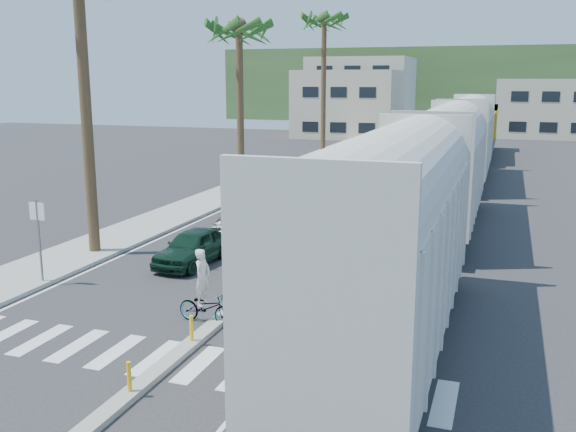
# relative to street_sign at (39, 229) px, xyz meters

# --- Properties ---
(ground) EXTENTS (140.00, 140.00, 0.00)m
(ground) POSITION_rel_street_sign_xyz_m (7.30, -2.00, -1.97)
(ground) COLOR #28282B
(ground) RESTS_ON ground
(sidewalk) EXTENTS (3.00, 90.00, 0.15)m
(sidewalk) POSITION_rel_street_sign_xyz_m (-1.20, 23.00, -1.90)
(sidewalk) COLOR gray
(sidewalk) RESTS_ON ground
(rails) EXTENTS (1.56, 100.00, 0.06)m
(rails) POSITION_rel_street_sign_xyz_m (12.30, 26.00, -1.94)
(rails) COLOR black
(rails) RESTS_ON ground
(median) EXTENTS (0.45, 60.00, 0.85)m
(median) POSITION_rel_street_sign_xyz_m (7.30, 17.96, -1.88)
(median) COLOR gray
(median) RESTS_ON ground
(crosswalk) EXTENTS (14.00, 2.20, 0.01)m
(crosswalk) POSITION_rel_street_sign_xyz_m (7.30, -4.00, -1.97)
(crosswalk) COLOR silver
(crosswalk) RESTS_ON ground
(lane_markings) EXTENTS (9.42, 90.00, 0.01)m
(lane_markings) POSITION_rel_street_sign_xyz_m (5.15, 23.00, -1.97)
(lane_markings) COLOR silver
(lane_markings) RESTS_ON ground
(freight_train) EXTENTS (3.00, 60.94, 5.85)m
(freight_train) POSITION_rel_street_sign_xyz_m (12.30, 18.71, 0.93)
(freight_train) COLOR beige
(freight_train) RESTS_ON ground
(palm_trees) EXTENTS (3.50, 37.20, 13.75)m
(palm_trees) POSITION_rel_street_sign_xyz_m (-0.80, 20.70, 8.84)
(palm_trees) COLOR brown
(palm_trees) RESTS_ON ground
(street_sign) EXTENTS (0.60, 0.08, 3.00)m
(street_sign) POSITION_rel_street_sign_xyz_m (0.00, 0.00, 0.00)
(street_sign) COLOR slate
(street_sign) RESTS_ON ground
(buildings) EXTENTS (38.00, 27.00, 10.00)m
(buildings) POSITION_rel_street_sign_xyz_m (0.89, 69.66, 2.39)
(buildings) COLOR #B3AA8E
(buildings) RESTS_ON ground
(hillside) EXTENTS (80.00, 20.00, 12.00)m
(hillside) POSITION_rel_street_sign_xyz_m (7.30, 98.00, 4.03)
(hillside) COLOR #385628
(hillside) RESTS_ON ground
(car_lead) EXTENTS (2.19, 4.26, 1.37)m
(car_lead) POSITION_rel_street_sign_xyz_m (3.79, 3.96, -1.29)
(car_lead) COLOR black
(car_lead) RESTS_ON ground
(car_second) EXTENTS (1.87, 4.68, 1.51)m
(car_second) POSITION_rel_street_sign_xyz_m (4.02, 8.73, -1.22)
(car_second) COLOR black
(car_second) RESTS_ON ground
(car_third) EXTENTS (3.02, 5.45, 1.47)m
(car_third) POSITION_rel_street_sign_xyz_m (4.46, 14.54, -1.24)
(car_third) COLOR black
(car_third) RESTS_ON ground
(car_rear) EXTENTS (2.82, 5.23, 1.39)m
(car_rear) POSITION_rel_street_sign_xyz_m (3.85, 20.81, -1.28)
(car_rear) COLOR #AAACAF
(car_rear) RESTS_ON ground
(cyclist) EXTENTS (1.06, 1.98, 2.23)m
(cyclist) POSITION_rel_street_sign_xyz_m (6.94, -1.40, -1.26)
(cyclist) COLOR #9EA0A5
(cyclist) RESTS_ON ground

